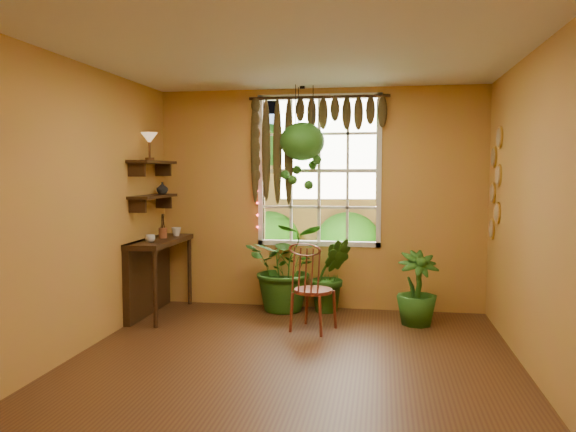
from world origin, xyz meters
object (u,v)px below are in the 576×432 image
(counter_ledge, at_px, (152,268))
(potted_plant_left, at_px, (287,266))
(hanging_basket, at_px, (302,147))
(windsor_chair, at_px, (312,302))
(potted_plant_mid, at_px, (331,275))

(counter_ledge, xyz_separation_m, potted_plant_left, (1.55, 0.44, -0.01))
(potted_plant_left, distance_m, hanging_basket, 1.45)
(counter_ledge, xyz_separation_m, hanging_basket, (1.73, 0.44, 1.43))
(windsor_chair, relative_size, hanging_basket, 0.88)
(windsor_chair, height_order, potted_plant_mid, windsor_chair)
(counter_ledge, distance_m, hanging_basket, 2.29)
(counter_ledge, relative_size, windsor_chair, 1.10)
(windsor_chair, xyz_separation_m, potted_plant_left, (-0.41, 0.83, 0.23))
(counter_ledge, distance_m, potted_plant_mid, 2.13)
(counter_ledge, relative_size, potted_plant_mid, 1.34)
(counter_ledge, relative_size, hanging_basket, 0.96)
(counter_ledge, xyz_separation_m, potted_plant_mid, (2.08, 0.46, -0.10))
(potted_plant_left, bearing_deg, counter_ledge, -164.24)
(windsor_chair, relative_size, potted_plant_mid, 1.22)
(windsor_chair, bearing_deg, counter_ledge, -170.74)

